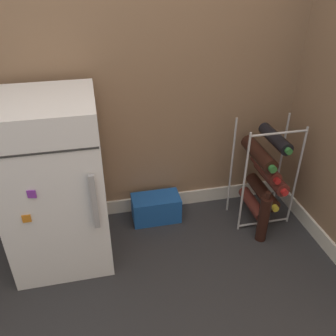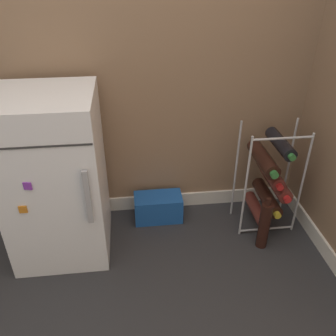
{
  "view_description": "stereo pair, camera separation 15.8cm",
  "coord_description": "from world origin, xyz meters",
  "px_view_note": "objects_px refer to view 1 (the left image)",
  "views": [
    {
      "loc": [
        -0.24,
        -1.08,
        1.39
      ],
      "look_at": [
        0.1,
        0.44,
        0.43
      ],
      "focal_mm": 38.0,
      "sensor_mm": 36.0,
      "label": 1
    },
    {
      "loc": [
        -0.09,
        -1.11,
        1.39
      ],
      "look_at": [
        0.1,
        0.44,
        0.43
      ],
      "focal_mm": 38.0,
      "sensor_mm": 36.0,
      "label": 2
    }
  ],
  "objects_px": {
    "mini_fridge": "(55,184)",
    "wine_rack": "(264,173)",
    "loose_bottle_floor": "(264,219)",
    "soda_box": "(156,208)"
  },
  "relations": [
    {
      "from": "mini_fridge",
      "to": "soda_box",
      "type": "bearing_deg",
      "value": 17.32
    },
    {
      "from": "wine_rack",
      "to": "loose_bottle_floor",
      "type": "xyz_separation_m",
      "value": [
        -0.07,
        -0.19,
        -0.17
      ]
    },
    {
      "from": "loose_bottle_floor",
      "to": "mini_fridge",
      "type": "bearing_deg",
      "value": 172.44
    },
    {
      "from": "wine_rack",
      "to": "soda_box",
      "type": "distance_m",
      "value": 0.66
    },
    {
      "from": "soda_box",
      "to": "loose_bottle_floor",
      "type": "distance_m",
      "value": 0.62
    },
    {
      "from": "wine_rack",
      "to": "soda_box",
      "type": "xyz_separation_m",
      "value": [
        -0.61,
        0.11,
        -0.23
      ]
    },
    {
      "from": "mini_fridge",
      "to": "wine_rack",
      "type": "distance_m",
      "value": 1.14
    },
    {
      "from": "mini_fridge",
      "to": "loose_bottle_floor",
      "type": "distance_m",
      "value": 1.11
    },
    {
      "from": "mini_fridge",
      "to": "loose_bottle_floor",
      "type": "relative_size",
      "value": 2.71
    },
    {
      "from": "mini_fridge",
      "to": "wine_rack",
      "type": "height_order",
      "value": "mini_fridge"
    }
  ]
}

